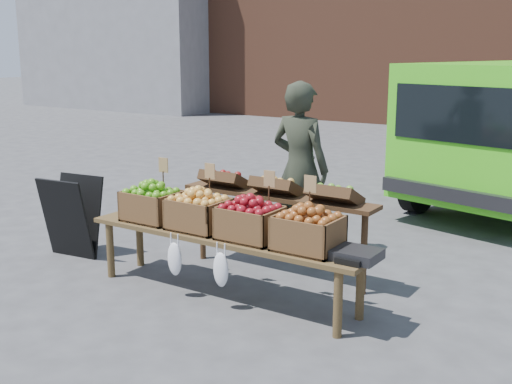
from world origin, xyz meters
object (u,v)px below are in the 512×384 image
Objects in this scene: display_bench at (225,265)px; weighing_scale at (357,255)px; crate_red_apples at (250,223)px; back_table at (277,223)px; crate_green_apples at (308,233)px; vendor at (300,168)px; chalkboard_sign at (72,216)px; crate_russet_pears at (199,214)px; crate_golden_apples at (152,206)px.

display_bench is 1.29m from weighing_scale.
crate_red_apples is 1.47× the size of weighing_scale.
back_table is 0.77m from crate_red_apples.
crate_green_apples is 0.44m from weighing_scale.
vendor reaches higher than display_bench.
chalkboard_sign is 1.72× the size of crate_russet_pears.
crate_golden_apples is at bearing 180.00° from display_bench.
crate_russet_pears is at bearing 180.00° from display_bench.
crate_russet_pears is at bearing 180.00° from crate_red_apples.
vendor is 3.64× the size of crate_golden_apples.
back_table reaches higher than crate_golden_apples.
crate_green_apples is at bearing 0.00° from crate_red_apples.
display_bench is 0.93m from crate_green_apples.
back_table is at bearing 11.15° from chalkboard_sign.
vendor is at bearing 93.69° from display_bench.
crate_russet_pears is at bearing 180.00° from weighing_scale.
crate_russet_pears is (0.55, 0.00, 0.00)m from crate_golden_apples.
back_table is 0.76m from display_bench.
display_bench is at bearing -97.34° from back_table.
crate_golden_apples reaches higher than weighing_scale.
crate_golden_apples is at bearing 180.00° from crate_green_apples.
crate_red_apples is 0.55m from crate_green_apples.
back_table reaches higher than crate_green_apples.
crate_red_apples is (0.55, 0.00, 0.00)m from crate_russet_pears.
crate_red_apples reaches higher than display_bench.
vendor reaches higher than weighing_scale.
crate_green_apples is at bearing -44.51° from back_table.
display_bench is at bearing 180.00° from crate_red_apples.
display_bench is 5.40× the size of crate_golden_apples.
crate_russet_pears is at bearing -8.18° from chalkboard_sign.
vendor reaches higher than back_table.
vendor is 3.64× the size of crate_russet_pears.
display_bench is 5.40× the size of crate_red_apples.
chalkboard_sign is 2.29m from crate_red_apples.
crate_red_apples is at bearing 180.00° from crate_green_apples.
back_table reaches higher than crate_red_apples.
crate_golden_apples is 1.65m from crate_green_apples.
crate_golden_apples is (-0.73, -1.48, -0.20)m from vendor.
crate_golden_apples is (-0.82, 0.00, 0.42)m from display_bench.
vendor is at bearing 83.09° from crate_russet_pears.
chalkboard_sign is at bearing 179.34° from weighing_scale.
vendor is 1.61m from display_bench.
crate_russet_pears and crate_green_apples have the same top height.
chalkboard_sign is 1.21m from crate_golden_apples.
vendor is 1.54m from crate_red_apples.
vendor reaches higher than crate_golden_apples.
crate_russet_pears is 1.00× the size of crate_red_apples.
chalkboard_sign is 2.00m from display_bench.
back_table reaches higher than weighing_scale.
vendor is 5.36× the size of weighing_scale.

